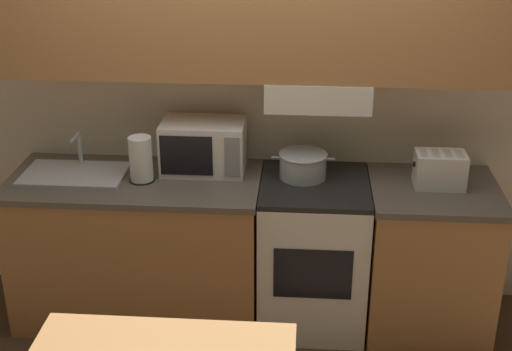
# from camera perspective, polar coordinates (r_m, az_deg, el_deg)

# --- Properties ---
(ground_plane) EXTENTS (16.00, 16.00, 0.00)m
(ground_plane) POSITION_cam_1_polar(r_m,az_deg,el_deg) (4.69, -0.09, -8.73)
(ground_plane) COLOR #4C3828
(wall_back) EXTENTS (5.13, 0.38, 2.55)m
(wall_back) POSITION_cam_1_polar(r_m,az_deg,el_deg) (4.03, -0.03, 8.68)
(wall_back) COLOR silver
(wall_back) RESTS_ON ground_plane
(lower_counter_main) EXTENTS (1.43, 0.68, 0.89)m
(lower_counter_main) POSITION_cam_1_polar(r_m,az_deg,el_deg) (4.27, -9.34, -5.64)
(lower_counter_main) COLOR #B27A47
(lower_counter_main) RESTS_ON ground_plane
(lower_counter_right_stub) EXTENTS (0.71, 0.68, 0.89)m
(lower_counter_right_stub) POSITION_cam_1_polar(r_m,az_deg,el_deg) (4.23, 13.59, -6.38)
(lower_counter_right_stub) COLOR #B27A47
(lower_counter_right_stub) RESTS_ON ground_plane
(stove_range) EXTENTS (0.61, 0.65, 0.89)m
(stove_range) POSITION_cam_1_polar(r_m,az_deg,el_deg) (4.17, 4.55, -6.13)
(stove_range) COLOR white
(stove_range) RESTS_ON ground_plane
(cooking_pot) EXTENTS (0.35, 0.27, 0.15)m
(cooking_pot) POSITION_cam_1_polar(r_m,az_deg,el_deg) (4.01, 3.78, 0.89)
(cooking_pot) COLOR #B7BABF
(cooking_pot) RESTS_ON stove_range
(microwave) EXTENTS (0.47, 0.31, 0.29)m
(microwave) POSITION_cam_1_polar(r_m,az_deg,el_deg) (4.08, -4.22, 2.36)
(microwave) COLOR white
(microwave) RESTS_ON lower_counter_main
(toaster) EXTENTS (0.28, 0.18, 0.19)m
(toaster) POSITION_cam_1_polar(r_m,az_deg,el_deg) (4.01, 14.49, 0.47)
(toaster) COLOR white
(toaster) RESTS_ON lower_counter_right_stub
(sink_basin) EXTENTS (0.58, 0.36, 0.22)m
(sink_basin) POSITION_cam_1_polar(r_m,az_deg,el_deg) (4.16, -14.32, 0.13)
(sink_basin) COLOR #B7BABF
(sink_basin) RESTS_ON lower_counter_main
(paper_towel_roll) EXTENTS (0.15, 0.15, 0.26)m
(paper_towel_roll) POSITION_cam_1_polar(r_m,az_deg,el_deg) (3.99, -9.20, 1.29)
(paper_towel_roll) COLOR black
(paper_towel_roll) RESTS_ON lower_counter_main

